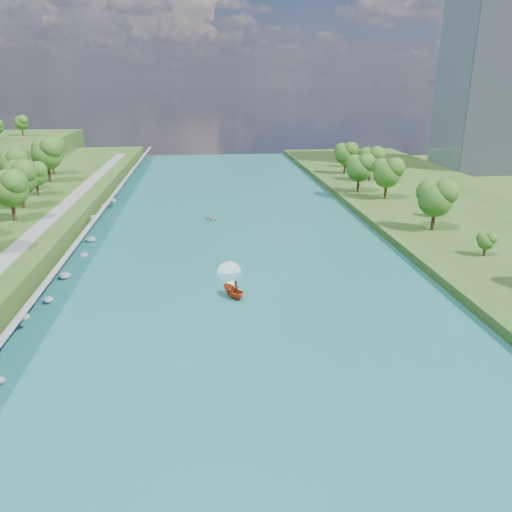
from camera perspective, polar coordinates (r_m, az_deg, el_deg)
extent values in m
plane|color=#2D5119|center=(64.22, -1.33, -5.44)|extent=(260.00, 260.00, 0.00)
cube|color=#1A635D|center=(82.75, -2.49, 0.35)|extent=(55.00, 240.00, 0.10)
cube|color=slate|center=(84.76, -20.23, 0.85)|extent=(3.54, 236.00, 4.05)
ellipsoid|color=gray|center=(53.58, -27.26, -12.51)|extent=(1.05, 0.87, 0.77)
ellipsoid|color=gray|center=(62.30, -25.06, -6.32)|extent=(1.37, 1.15, 0.96)
ellipsoid|color=gray|center=(69.16, -22.65, -4.63)|extent=(1.14, 1.28, 0.82)
ellipsoid|color=gray|center=(76.84, -21.04, -2.10)|extent=(1.58, 1.73, 0.89)
ellipsoid|color=gray|center=(86.04, -19.10, 0.09)|extent=(1.28, 1.63, 0.81)
ellipsoid|color=gray|center=(93.14, -18.38, 1.79)|extent=(1.73, 1.62, 0.98)
ellipsoid|color=gray|center=(102.07, -18.11, 4.26)|extent=(1.03, 1.22, 0.68)
ellipsoid|color=gray|center=(111.00, -16.98, 5.47)|extent=(1.24, 1.15, 0.81)
ellipsoid|color=gray|center=(117.92, -16.10, 6.07)|extent=(1.74, 1.75, 1.15)
cube|color=gray|center=(86.17, -24.65, 1.78)|extent=(3.00, 200.00, 0.10)
cube|color=gray|center=(176.28, 24.96, 18.59)|extent=(22.00, 22.00, 60.00)
ellipsoid|color=#2D5015|center=(97.67, -26.26, 6.68)|extent=(6.46, 6.46, 10.77)
ellipsoid|color=#2D5015|center=(107.00, -25.34, 7.88)|extent=(6.74, 6.74, 11.23)
ellipsoid|color=#2D5015|center=(118.53, -23.89, 8.40)|extent=(5.21, 5.21, 8.69)
ellipsoid|color=#2D5015|center=(126.11, -25.94, 9.27)|extent=(6.77, 6.77, 11.28)
ellipsoid|color=#2D5015|center=(133.52, -22.77, 10.49)|extent=(7.69, 7.69, 12.82)
ellipsoid|color=#2D5015|center=(144.55, -22.36, 10.96)|extent=(7.24, 7.24, 12.07)
ellipsoid|color=#2D5015|center=(83.82, 24.80, 1.44)|extent=(2.69, 2.69, 4.48)
ellipsoid|color=#2D5015|center=(94.48, 19.82, 5.95)|extent=(6.53, 6.53, 10.88)
ellipsoid|color=#2D5015|center=(105.33, 20.14, 5.60)|extent=(3.12, 3.12, 5.21)
ellipsoid|color=#2D5015|center=(117.84, 14.75, 8.96)|extent=(6.68, 6.68, 11.13)
ellipsoid|color=#2D5015|center=(124.01, 11.72, 9.62)|extent=(6.54, 6.54, 10.90)
ellipsoid|color=#2D5015|center=(139.39, 12.99, 10.55)|extent=(6.54, 6.54, 10.89)
ellipsoid|color=#2D5015|center=(149.42, 10.20, 11.25)|extent=(6.41, 6.41, 10.68)
ellipsoid|color=#2D5015|center=(162.58, 10.04, 11.08)|extent=(3.71, 3.71, 6.19)
ellipsoid|color=#2D5015|center=(198.89, -25.24, 13.51)|extent=(4.94, 4.94, 8.23)
imported|color=#B02E0E|center=(65.52, -2.67, -4.10)|extent=(3.19, 4.22, 1.54)
imported|color=#66605B|center=(64.97, -3.00, -3.93)|extent=(0.64, 0.46, 1.64)
imported|color=#66605B|center=(65.84, -2.26, -3.58)|extent=(1.01, 0.92, 1.68)
cube|color=white|center=(68.56, -2.81, -3.68)|extent=(0.90, 5.00, 0.06)
imported|color=#94979C|center=(102.80, -5.16, 4.26)|extent=(3.34, 3.39, 0.58)
imported|color=#66605B|center=(102.65, -5.17, 4.60)|extent=(0.76, 0.64, 1.33)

